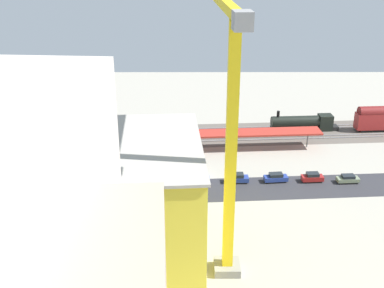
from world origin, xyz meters
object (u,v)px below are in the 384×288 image
at_px(parked_car_0, 348,179).
at_px(box_truck_1, 173,182).
at_px(locomotive, 305,123).
at_px(parked_car_5, 163,178).
at_px(parked_car_1, 312,178).
at_px(street_tree_2, 109,178).
at_px(platform_canopy_near, 199,134).
at_px(construction_building, 81,201).
at_px(parked_car_4, 199,178).
at_px(street_tree_0, 160,177).
at_px(street_tree_3, 14,178).
at_px(parked_car_2, 276,178).
at_px(box_truck_0, 59,182).
at_px(tower_crane, 229,120).
at_px(traffic_light, 91,157).
at_px(street_tree_1, 29,181).
at_px(parked_car_3, 237,178).

bearing_deg(parked_car_0, box_truck_1, 5.36).
bearing_deg(locomotive, parked_car_0, 94.78).
bearing_deg(parked_car_5, parked_car_0, 179.09).
distance_m(parked_car_1, street_tree_2, 38.39).
bearing_deg(locomotive, parked_car_1, 80.62).
relative_size(platform_canopy_near, box_truck_1, 5.41).
distance_m(construction_building, street_tree_2, 13.85).
distance_m(parked_car_4, street_tree_0, 12.30).
relative_size(parked_car_4, street_tree_3, 0.57).
height_order(parked_car_1, parked_car_2, parked_car_1).
xyz_separation_m(platform_canopy_near, street_tree_3, (32.40, 22.34, 0.83)).
distance_m(platform_canopy_near, street_tree_2, 27.94).
distance_m(box_truck_0, street_tree_0, 20.44).
height_order(tower_crane, traffic_light, tower_crane).
height_order(parked_car_1, street_tree_2, street_tree_2).
distance_m(street_tree_0, street_tree_3, 25.54).
height_order(street_tree_1, street_tree_3, street_tree_3).
relative_size(tower_crane, street_tree_0, 4.35).
height_order(street_tree_1, street_tree_2, street_tree_2).
bearing_deg(locomotive, street_tree_0, 47.52).
distance_m(parked_car_1, traffic_light, 42.31).
bearing_deg(street_tree_1, box_truck_0, -123.73).
relative_size(platform_canopy_near, street_tree_3, 7.38).
distance_m(street_tree_1, street_tree_3, 3.01).
xyz_separation_m(platform_canopy_near, construction_building, (17.50, 36.36, 4.41)).
bearing_deg(parked_car_4, parked_car_2, -179.86).
height_order(construction_building, traffic_light, construction_building).
distance_m(locomotive, construction_building, 65.08).
relative_size(locomotive, parked_car_4, 3.94).
bearing_deg(parked_car_1, box_truck_0, 3.87).
height_order(platform_canopy_near, street_tree_0, street_tree_0).
height_order(locomotive, parked_car_3, locomotive).
bearing_deg(parked_car_1, street_tree_0, 17.93).
distance_m(locomotive, parked_car_5, 42.21).
bearing_deg(box_truck_1, tower_crane, 111.64).
relative_size(parked_car_3, street_tree_1, 0.66).
height_order(parked_car_2, street_tree_1, street_tree_1).
xyz_separation_m(platform_canopy_near, parked_car_5, (7.01, 14.73, -3.09)).
bearing_deg(platform_canopy_near, traffic_light, 33.65).
relative_size(parked_car_1, street_tree_3, 0.58).
height_order(parked_car_0, parked_car_1, parked_car_1).
bearing_deg(traffic_light, parked_car_3, 177.19).
bearing_deg(parked_car_2, box_truck_1, 10.16).
height_order(parked_car_5, street_tree_3, street_tree_3).
distance_m(parked_car_4, street_tree_3, 33.19).
bearing_deg(construction_building, street_tree_1, -51.18).
bearing_deg(street_tree_3, box_truck_0, -145.96).
bearing_deg(construction_building, parked_car_1, -154.86).
bearing_deg(parked_car_5, parked_car_4, 178.24).
xyz_separation_m(parked_car_1, box_truck_1, (26.51, 3.55, 0.94)).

